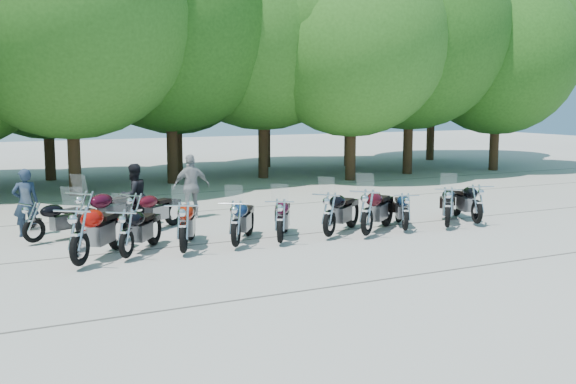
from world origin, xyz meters
name	(u,v)px	position (x,y,z in m)	size (l,w,h in m)	color
ground	(317,247)	(0.00, 0.00, 0.00)	(90.00, 90.00, 0.00)	gray
tree_3	(68,12)	(-3.57, 11.24, 6.32)	(8.70, 8.70, 10.67)	#3A2614
tree_4	(169,15)	(0.54, 13.09, 6.64)	(9.13, 9.13, 11.20)	#3A2614
tree_5	(263,23)	(4.61, 13.20, 6.57)	(9.04, 9.04, 11.10)	#3A2614
tree_6	(352,39)	(7.55, 10.82, 5.81)	(8.00, 8.00, 9.82)	#3A2614
tree_7	(411,31)	(11.20, 11.78, 6.39)	(8.79, 8.79, 10.79)	#3A2614
tree_8	(498,54)	(15.83, 11.20, 5.47)	(7.53, 7.53, 9.25)	#3A2614
tree_11	(45,47)	(-3.76, 16.43, 5.49)	(7.56, 7.56, 9.28)	#3A2614
tree_12	(175,46)	(1.80, 16.47, 5.72)	(7.88, 7.88, 9.67)	#3A2614
tree_13	(266,45)	(6.69, 17.47, 6.04)	(8.31, 8.31, 10.20)	#3A2614
tree_14	(350,50)	(10.68, 16.09, 5.83)	(8.02, 8.02, 9.84)	#3A2614
tree_15	(433,32)	(16.61, 17.02, 7.03)	(9.67, 9.67, 11.86)	#3A2614
motorcycle_0	(79,234)	(-5.21, 0.34, 0.71)	(0.77, 2.52, 1.42)	#A00B05
motorcycle_1	(126,232)	(-4.21, 0.63, 0.62)	(0.67, 2.19, 1.24)	black
motorcycle_2	(183,226)	(-3.00, 0.54, 0.66)	(0.71, 2.35, 1.33)	#8F1505
motorcycle_3	(236,222)	(-1.75, 0.62, 0.63)	(0.68, 2.23, 1.26)	#0E1F3E
motorcycle_4	(280,219)	(-0.67, 0.55, 0.62)	(0.66, 2.18, 1.23)	#300619
motorcycle_5	(329,213)	(0.70, 0.66, 0.65)	(0.70, 2.30, 1.30)	black
motorcycle_6	(367,211)	(1.59, 0.36, 0.68)	(0.74, 2.42, 1.37)	black
motorcycle_7	(405,211)	(2.83, 0.50, 0.57)	(0.62, 2.03, 1.15)	#0C1C35
motorcycle_8	(448,206)	(4.06, 0.34, 0.63)	(0.68, 2.23, 1.26)	black
motorcycle_9	(477,203)	(5.10, 0.40, 0.63)	(0.68, 2.25, 1.27)	black
motorcycle_10	(33,221)	(-5.78, 3.15, 0.57)	(0.62, 2.03, 1.14)	black
motorcycle_11	(86,213)	(-4.61, 3.09, 0.68)	(0.74, 2.42, 1.37)	#330716
motorcycle_12	(135,212)	(-3.40, 3.19, 0.61)	(0.65, 2.14, 1.21)	#3F0812
rider_0	(26,203)	(-5.84, 4.33, 0.85)	(0.62, 0.40, 1.69)	#202E43
rider_1	(134,195)	(-3.13, 4.42, 0.84)	(0.82, 0.64, 1.69)	black
rider_2	(191,186)	(-1.35, 4.97, 0.92)	(1.07, 0.45, 1.83)	gray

